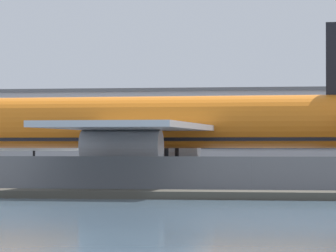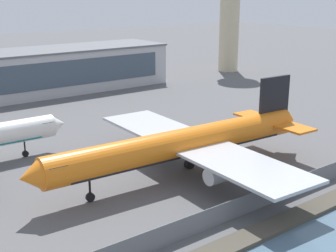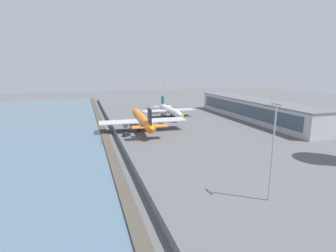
% 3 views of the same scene
% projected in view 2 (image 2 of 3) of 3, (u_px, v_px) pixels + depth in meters
% --- Properties ---
extents(ground_plane, '(500.00, 500.00, 0.00)m').
position_uv_depth(ground_plane, '(224.00, 159.00, 77.42)').
color(ground_plane, '#565659').
extents(shoreline_seawall, '(320.00, 3.00, 0.50)m').
position_uv_depth(shoreline_seawall, '(333.00, 200.00, 61.71)').
color(shoreline_seawall, '#474238').
rests_on(shoreline_seawall, ground).
extents(perimeter_fence, '(280.00, 0.10, 2.61)m').
position_uv_depth(perimeter_fence, '(305.00, 182.00, 64.85)').
color(perimeter_fence, slate).
rests_on(perimeter_fence, ground).
extents(cargo_jet_orange, '(48.20, 41.61, 13.35)m').
position_uv_depth(cargo_jet_orange, '(186.00, 144.00, 68.96)').
color(cargo_jet_orange, orange).
rests_on(cargo_jet_orange, ground).
extents(baggage_tug, '(2.85, 3.58, 1.80)m').
position_uv_depth(baggage_tug, '(280.00, 175.00, 68.54)').
color(baggage_tug, '#1E2328').
rests_on(baggage_tug, ground).
extents(control_tower, '(13.12, 13.12, 40.52)m').
position_uv_depth(control_tower, '(230.00, 1.00, 154.89)').
color(control_tower, '#C6B793').
rests_on(control_tower, ground).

